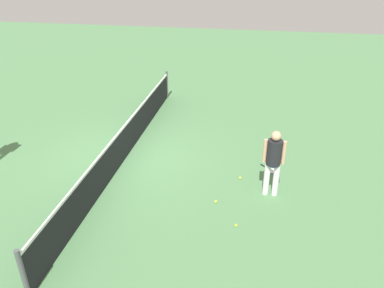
{
  "coord_description": "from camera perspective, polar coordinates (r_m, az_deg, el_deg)",
  "views": [
    {
      "loc": [
        -8.91,
        -3.56,
        5.32
      ],
      "look_at": [
        -0.57,
        -2.03,
        0.9
      ],
      "focal_mm": 35.02,
      "sensor_mm": 36.0,
      "label": 1
    }
  ],
  "objects": [
    {
      "name": "ground_plane",
      "position": [
        10.97,
        -9.98,
        -1.94
      ],
      "size": [
        40.0,
        40.0,
        0.0
      ],
      "primitive_type": "plane",
      "color": "#4C7A4C"
    },
    {
      "name": "court_net",
      "position": [
        10.74,
        -10.19,
        0.39
      ],
      "size": [
        10.09,
        0.09,
        1.07
      ],
      "color": "#4C4C51",
      "rests_on": "ground_plane"
    },
    {
      "name": "player_near_side",
      "position": [
        8.91,
        12.32,
        -2.12
      ],
      "size": [
        0.36,
        0.52,
        1.7
      ],
      "color": "white",
      "rests_on": "ground_plane"
    },
    {
      "name": "tennis_racket_near_player",
      "position": [
        10.37,
        11.98,
        -3.95
      ],
      "size": [
        0.52,
        0.54,
        0.03
      ],
      "color": "blue",
      "rests_on": "ground_plane"
    },
    {
      "name": "tennis_ball_near_player",
      "position": [
        8.31,
        6.72,
        -12.2
      ],
      "size": [
        0.07,
        0.07,
        0.07
      ],
      "primitive_type": "sphere",
      "color": "#C6E033",
      "rests_on": "ground_plane"
    },
    {
      "name": "tennis_ball_by_net",
      "position": [
        9.86,
        7.35,
        -5.15
      ],
      "size": [
        0.07,
        0.07,
        0.07
      ],
      "primitive_type": "sphere",
      "color": "#C6E033",
      "rests_on": "ground_plane"
    },
    {
      "name": "tennis_ball_midcourt",
      "position": [
        8.95,
        3.62,
        -8.74
      ],
      "size": [
        0.07,
        0.07,
        0.07
      ],
      "primitive_type": "sphere",
      "color": "#C6E033",
      "rests_on": "ground_plane"
    }
  ]
}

